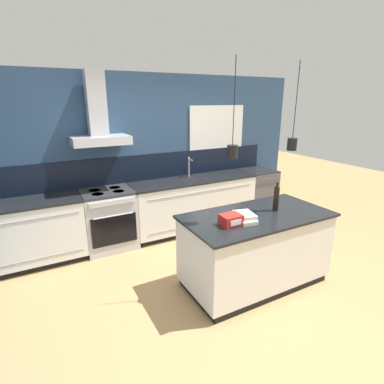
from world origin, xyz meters
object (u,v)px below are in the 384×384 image
Objects in this scene: book_stack at (244,217)px; red_supply_box at (231,220)px; dishwasher at (256,193)px; bottle_on_island at (276,198)px; oven_range at (109,219)px.

book_stack is 1.58× the size of red_supply_box.
dishwasher is 2.53× the size of bottle_on_island.
red_supply_box is at bearing -65.18° from oven_range.
dishwasher is 2.64m from book_stack.
bottle_on_island is at bearing 8.13° from red_supply_box.
book_stack is at bearing -171.77° from bottle_on_island.
bottle_on_island reaches higher than red_supply_box.
oven_range is at bearing 114.82° from red_supply_box.
bottle_on_island reaches higher than dishwasher.
bottle_on_island is at bearing -48.13° from oven_range.
oven_range is 4.11× the size of red_supply_box.
red_supply_box reaches higher than dishwasher.
book_stack is at bearing 7.87° from red_supply_box.
oven_range is 2.22m from book_stack.
book_stack is 0.21m from red_supply_box.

